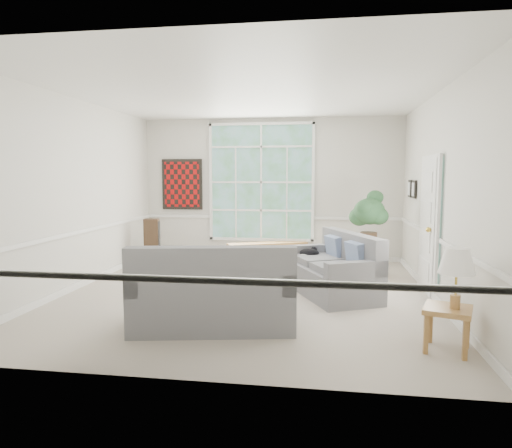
{
  "coord_description": "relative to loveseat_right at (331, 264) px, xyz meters",
  "views": [
    {
      "loc": [
        1.13,
        -6.71,
        1.8
      ],
      "look_at": [
        0.1,
        0.2,
        1.05
      ],
      "focal_mm": 32.0,
      "sensor_mm": 36.0,
      "label": 1
    }
  ],
  "objects": [
    {
      "name": "window_bench",
      "position": [
        -1.27,
        2.5,
        -0.27
      ],
      "size": [
        1.67,
        0.97,
        0.39
      ],
      "primitive_type": "cube",
      "rotation": [
        0.0,
        0.0,
        0.41
      ],
      "color": "#A7763E",
      "rests_on": "floor"
    },
    {
      "name": "window_back",
      "position": [
        -1.45,
        2.81,
        1.19
      ],
      "size": [
        2.3,
        0.08,
        2.4
      ],
      "primitive_type": "cube",
      "color": "white",
      "rests_on": "wall_back"
    },
    {
      "name": "wall_frame_far",
      "position": [
        1.46,
        2.0,
        1.09
      ],
      "size": [
        0.04,
        0.26,
        0.32
      ],
      "primitive_type": "cube",
      "color": "black",
      "rests_on": "wall_right"
    },
    {
      "name": "side_table",
      "position": [
        1.15,
        -2.1,
        -0.23
      ],
      "size": [
        0.57,
        0.57,
        0.46
      ],
      "primitive_type": "cube",
      "rotation": [
        0.0,
        0.0,
        -0.33
      ],
      "color": "#A7763E",
      "rests_on": "floor"
    },
    {
      "name": "pewter_bowl",
      "position": [
        -1.26,
        0.08,
        -0.06
      ],
      "size": [
        0.39,
        0.39,
        0.07
      ],
      "primitive_type": "imported",
      "rotation": [
        0.0,
        0.0,
        0.59
      ],
      "color": "#949499",
      "rests_on": "coffee_table"
    },
    {
      "name": "end_table",
      "position": [
        0.66,
        1.39,
        -0.2
      ],
      "size": [
        0.56,
        0.56,
        0.53
      ],
      "primitive_type": "cube",
      "rotation": [
        0.0,
        0.0,
        -0.06
      ],
      "color": "#A7763E",
      "rests_on": "floor"
    },
    {
      "name": "wall_right",
      "position": [
        1.5,
        -0.15,
        1.04
      ],
      "size": [
        0.02,
        6.0,
        3.0
      ],
      "primitive_type": "cube",
      "color": "silver",
      "rests_on": "ground"
    },
    {
      "name": "loveseat_front",
      "position": [
        -1.41,
        -1.68,
        0.04
      ],
      "size": [
        2.03,
        1.3,
        1.02
      ],
      "primitive_type": "cube",
      "rotation": [
        0.0,
        0.0,
        0.18
      ],
      "color": "slate",
      "rests_on": "floor"
    },
    {
      "name": "entry_door",
      "position": [
        1.46,
        0.45,
        0.59
      ],
      "size": [
        0.08,
        0.9,
        2.1
      ],
      "primitive_type": "cube",
      "color": "white",
      "rests_on": "floor"
    },
    {
      "name": "wall_front",
      "position": [
        -1.25,
        -3.15,
        1.04
      ],
      "size": [
        5.5,
        0.02,
        3.0
      ],
      "primitive_type": "cube",
      "color": "silver",
      "rests_on": "ground"
    },
    {
      "name": "pet_bed",
      "position": [
        -2.49,
        2.34,
        -0.41
      ],
      "size": [
        0.41,
        0.41,
        0.12
      ],
      "primitive_type": "cylinder",
      "rotation": [
        0.0,
        0.0,
        0.05
      ],
      "color": "gray",
      "rests_on": "floor"
    },
    {
      "name": "loveseat_right",
      "position": [
        0.0,
        0.0,
        0.0
      ],
      "size": [
        1.52,
        1.93,
        0.93
      ],
      "primitive_type": "cube",
      "rotation": [
        0.0,
        0.0,
        0.43
      ],
      "color": "slate",
      "rests_on": "floor"
    },
    {
      "name": "coffee_table",
      "position": [
        -1.25,
        0.04,
        -0.28
      ],
      "size": [
        1.12,
        0.82,
        0.37
      ],
      "primitive_type": "cube",
      "rotation": [
        0.0,
        0.0,
        0.31
      ],
      "color": "#A7763E",
      "rests_on": "floor"
    },
    {
      "name": "ceiling",
      "position": [
        -1.25,
        -0.15,
        2.54
      ],
      "size": [
        5.5,
        6.0,
        0.02
      ],
      "primitive_type": "cube",
      "color": "white",
      "rests_on": "ground"
    },
    {
      "name": "floor",
      "position": [
        -1.25,
        -0.15,
        -0.47
      ],
      "size": [
        5.5,
        6.0,
        0.01
      ],
      "primitive_type": "cube",
      "color": "#ACA093",
      "rests_on": "ground"
    },
    {
      "name": "cat",
      "position": [
        -0.34,
        0.51,
        0.09
      ],
      "size": [
        0.35,
        0.27,
        0.15
      ],
      "primitive_type": "ellipsoid",
      "rotation": [
        0.0,
        0.0,
        0.13
      ],
      "color": "black",
      "rests_on": "loveseat_right"
    },
    {
      "name": "wall_back",
      "position": [
        -1.25,
        2.85,
        1.04
      ],
      "size": [
        5.5,
        0.02,
        3.0
      ],
      "primitive_type": "cube",
      "color": "silver",
      "rests_on": "ground"
    },
    {
      "name": "houseplant",
      "position": [
        0.68,
        1.44,
        0.58
      ],
      "size": [
        0.71,
        0.71,
        1.03
      ],
      "primitive_type": null,
      "rotation": [
        0.0,
        0.0,
        0.2
      ],
      "color": "#29532F",
      "rests_on": "end_table"
    },
    {
      "name": "door_sidelight",
      "position": [
        1.46,
        -0.18,
        0.69
      ],
      "size": [
        0.08,
        0.26,
        1.9
      ],
      "primitive_type": "cube",
      "color": "white",
      "rests_on": "wall_right"
    },
    {
      "name": "floor_speaker",
      "position": [
        -3.56,
        1.87,
        -0.0
      ],
      "size": [
        0.32,
        0.27,
        0.93
      ],
      "primitive_type": "cube",
      "rotation": [
        0.0,
        0.0,
        0.17
      ],
      "color": "#3B281A",
      "rests_on": "floor"
    },
    {
      "name": "wall_art",
      "position": [
        -3.2,
        2.8,
        1.14
      ],
      "size": [
        0.9,
        0.06,
        1.1
      ],
      "primitive_type": "cube",
      "color": "#600C0B",
      "rests_on": "wall_back"
    },
    {
      "name": "wall_frame_near",
      "position": [
        1.46,
        1.6,
        1.09
      ],
      "size": [
        0.04,
        0.26,
        0.32
      ],
      "primitive_type": "cube",
      "color": "black",
      "rests_on": "wall_right"
    },
    {
      "name": "table_lamp",
      "position": [
        1.21,
        -2.14,
        0.31
      ],
      "size": [
        0.38,
        0.38,
        0.62
      ],
      "primitive_type": null,
      "rotation": [
        0.0,
        0.0,
        0.06
      ],
      "color": "silver",
      "rests_on": "side_table"
    },
    {
      "name": "wall_left",
      "position": [
        -4.0,
        -0.15,
        1.04
      ],
      "size": [
        0.02,
        6.0,
        3.0
      ],
      "primitive_type": "cube",
      "color": "silver",
      "rests_on": "ground"
    }
  ]
}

